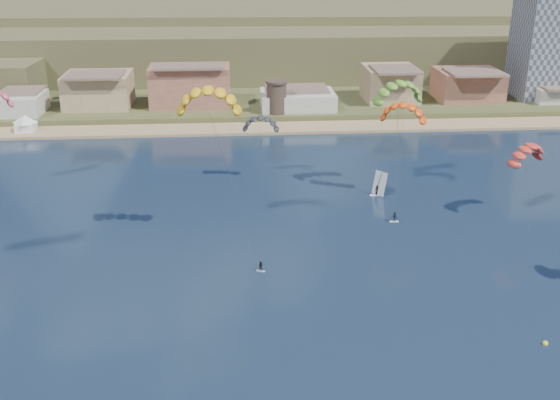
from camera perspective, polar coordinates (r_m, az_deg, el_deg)
name	(u,v)px	position (r m, az deg, el deg)	size (l,w,h in m)	color
ground	(301,397)	(74.35, 1.85, -16.53)	(2400.00, 2400.00, 0.00)	black
beach	(259,128)	(170.37, -1.80, 6.20)	(2200.00, 12.00, 0.90)	#A3855D
foothills	(299,27)	(294.19, 1.60, 14.59)	(940.00, 210.00, 18.00)	brown
town	(108,87)	(186.98, -14.55, 9.38)	(400.00, 24.00, 12.00)	beige
apartment_tower	(554,41)	(209.15, 22.42, 12.47)	(20.00, 16.00, 32.00)	gray
watchtower	(277,97)	(176.86, -0.29, 8.84)	(5.82, 5.82, 8.60)	#47382D
kitesurfer_yellow	(209,97)	(99.83, -6.12, 8.82)	(12.93, 13.17, 27.26)	silver
kitesurfer_green	(399,89)	(124.65, 10.17, 9.32)	(10.80, 18.40, 24.31)	silver
distant_kite_dark	(261,121)	(129.88, -1.66, 6.81)	(7.82, 5.91, 15.37)	#262626
distant_kite_orange	(404,109)	(122.38, 10.55, 7.69)	(9.36, 7.34, 19.83)	#262626
distant_kite_red	(527,150)	(120.33, 20.45, 4.04)	(8.78, 7.70, 15.32)	#262626
windsurfer	(378,188)	(127.13, 8.40, 1.03)	(2.63, 2.86, 4.64)	silver
buoy	(545,343)	(88.28, 21.79, -11.35)	(0.68, 0.68, 0.68)	#FDF31A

